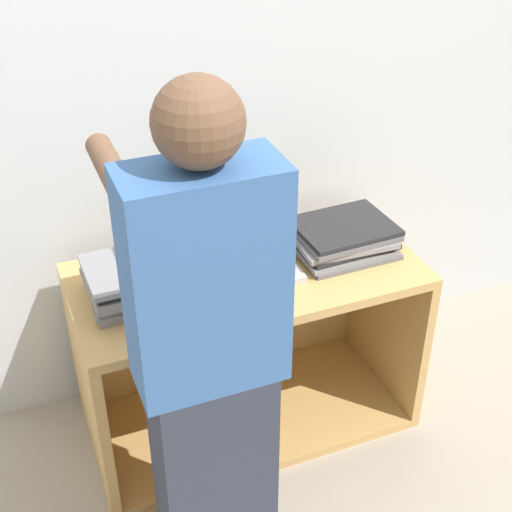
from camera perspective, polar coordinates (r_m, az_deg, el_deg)
ground_plane at (r=2.78m, az=1.69°, el=-16.79°), size 12.00×12.00×0.00m
wall_back at (r=2.63m, az=-4.12°, el=12.30°), size 8.00×0.05×2.40m
cart at (r=2.78m, az=-1.24°, el=-6.58°), size 1.23×0.60×0.71m
laptop_open at (r=2.52m, az=-1.20°, el=0.44°), size 0.35×0.31×0.29m
laptop_stack_left at (r=2.39m, az=-9.18°, el=-1.86°), size 0.36×0.29×0.13m
laptop_stack_right at (r=2.62m, az=6.91°, el=1.44°), size 0.37×0.29×0.11m
person at (r=1.97m, az=-3.80°, el=-8.64°), size 0.40×0.53×1.63m
inventory_tag at (r=2.30m, az=-8.94°, el=-1.38°), size 0.06×0.02×0.01m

